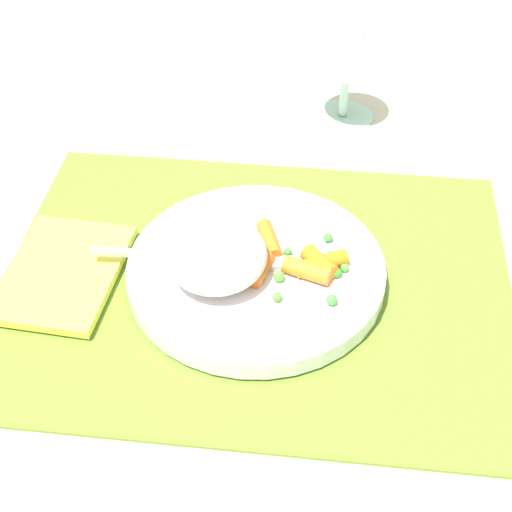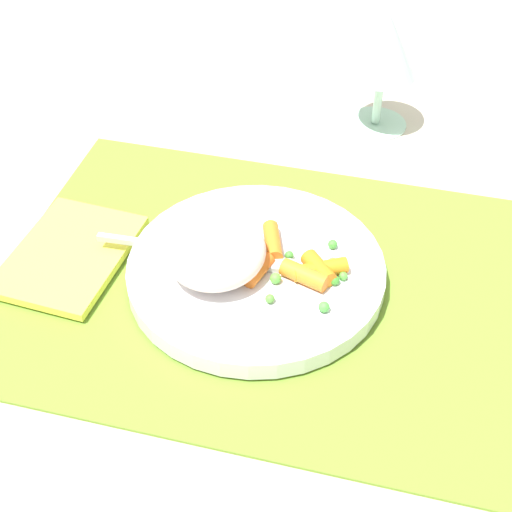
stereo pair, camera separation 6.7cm
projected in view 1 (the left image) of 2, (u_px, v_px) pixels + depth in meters
ground_plane at (256, 283)px, 0.70m from camera, size 2.40×2.40×0.00m
placemat at (256, 281)px, 0.69m from camera, size 0.46×0.36×0.01m
plate at (256, 271)px, 0.69m from camera, size 0.23×0.23×0.02m
rice_mound at (217, 255)px, 0.66m from camera, size 0.09×0.09×0.04m
carrot_portion at (298, 261)px, 0.67m from camera, size 0.09×0.08×0.02m
pea_scatter at (307, 270)px, 0.67m from camera, size 0.08×0.09×0.01m
fork at (215, 260)px, 0.68m from camera, size 0.19×0.02×0.01m
wine_glass at (349, 41)px, 0.84m from camera, size 0.08×0.08×0.14m
napkin at (62, 272)px, 0.69m from camera, size 0.11×0.15×0.01m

